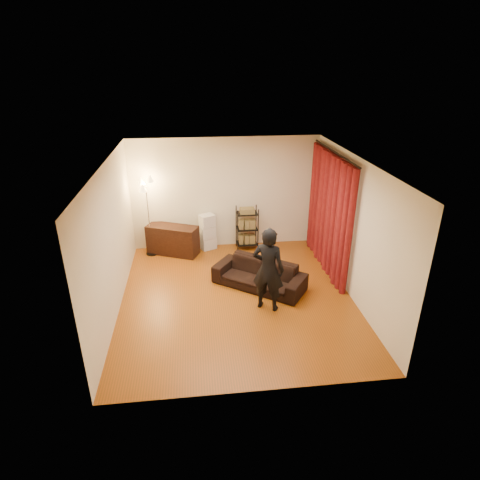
{
  "coord_description": "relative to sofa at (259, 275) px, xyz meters",
  "views": [
    {
      "loc": [
        -0.73,
        -6.75,
        4.3
      ],
      "look_at": [
        0.1,
        0.3,
        1.1
      ],
      "focal_mm": 30.0,
      "sensor_mm": 36.0,
      "label": 1
    }
  ],
  "objects": [
    {
      "name": "person",
      "position": [
        0.03,
        -0.78,
        0.54
      ],
      "size": [
        0.71,
        0.62,
        1.63
      ],
      "primitive_type": "imported",
      "rotation": [
        0.0,
        0.0,
        2.67
      ],
      "color": "black",
      "rests_on": "ground"
    },
    {
      "name": "wall_right",
      "position": [
        1.75,
        -0.35,
        1.08
      ],
      "size": [
        0.0,
        5.0,
        5.0
      ],
      "primitive_type": "plane",
      "rotation": [
        1.57,
        0.0,
        -1.57
      ],
      "color": "beige",
      "rests_on": "ground"
    },
    {
      "name": "sofa",
      "position": [
        0.0,
        0.0,
        0.0
      ],
      "size": [
        1.95,
        1.7,
        0.55
      ],
      "primitive_type": "imported",
      "rotation": [
        0.0,
        0.0,
        -0.63
      ],
      "color": "black",
      "rests_on": "ground"
    },
    {
      "name": "storage_boxes",
      "position": [
        -0.97,
        1.96,
        0.18
      ],
      "size": [
        0.45,
        0.41,
        0.9
      ],
      "primitive_type": null,
      "rotation": [
        0.0,
        0.0,
        0.41
      ],
      "color": "beige",
      "rests_on": "ground"
    },
    {
      "name": "media_cabinet",
      "position": [
        -1.81,
        1.79,
        0.08
      ],
      "size": [
        1.29,
        0.9,
        0.71
      ],
      "primitive_type": "cube",
      "rotation": [
        0.0,
        0.0,
        -0.41
      ],
      "color": "black",
      "rests_on": "ground"
    },
    {
      "name": "ceiling",
      "position": [
        -0.5,
        -0.35,
        2.43
      ],
      "size": [
        5.0,
        5.0,
        0.0
      ],
      "primitive_type": "plane",
      "rotation": [
        3.14,
        0.0,
        0.0
      ],
      "color": "white",
      "rests_on": "ground"
    },
    {
      "name": "wall_back",
      "position": [
        -0.5,
        2.15,
        1.08
      ],
      "size": [
        5.0,
        0.0,
        5.0
      ],
      "primitive_type": "plane",
      "rotation": [
        1.57,
        0.0,
        0.0
      ],
      "color": "beige",
      "rests_on": "ground"
    },
    {
      "name": "curtain",
      "position": [
        1.63,
        0.78,
        1.0
      ],
      "size": [
        0.22,
        2.65,
        2.55
      ],
      "primitive_type": null,
      "color": "maroon",
      "rests_on": "ground"
    },
    {
      "name": "floor_lamp",
      "position": [
        -2.33,
        1.82,
        0.67
      ],
      "size": [
        0.34,
        0.34,
        1.89
      ],
      "primitive_type": null,
      "rotation": [
        0.0,
        0.0,
        -0.01
      ],
      "color": "silver",
      "rests_on": "ground"
    },
    {
      "name": "wall_left",
      "position": [
        -2.75,
        -0.35,
        1.08
      ],
      "size": [
        0.0,
        5.0,
        5.0
      ],
      "primitive_type": "plane",
      "rotation": [
        1.57,
        0.0,
        1.57
      ],
      "color": "beige",
      "rests_on": "ground"
    },
    {
      "name": "floor",
      "position": [
        -0.5,
        -0.35,
        -0.27
      ],
      "size": [
        5.0,
        5.0,
        0.0
      ],
      "primitive_type": "plane",
      "color": "#92440E",
      "rests_on": "ground"
    },
    {
      "name": "wall_front",
      "position": [
        -0.5,
        -2.85,
        1.08
      ],
      "size": [
        5.0,
        0.0,
        5.0
      ],
      "primitive_type": "plane",
      "rotation": [
        -1.57,
        0.0,
        0.0
      ],
      "color": "beige",
      "rests_on": "ground"
    },
    {
      "name": "curtain_rod",
      "position": [
        1.65,
        0.78,
        2.31
      ],
      "size": [
        0.04,
        2.65,
        0.04
      ],
      "primitive_type": "cylinder",
      "rotation": [
        1.57,
        0.0,
        0.0
      ],
      "color": "black",
      "rests_on": "wall_right"
    },
    {
      "name": "wire_shelf",
      "position": [
        -0.01,
        1.84,
        0.27
      ],
      "size": [
        0.5,
        0.35,
        1.08
      ],
      "primitive_type": null,
      "rotation": [
        0.0,
        0.0,
        -0.01
      ],
      "color": "black",
      "rests_on": "ground"
    }
  ]
}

